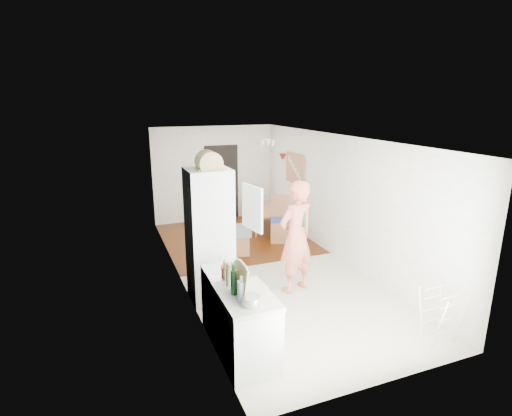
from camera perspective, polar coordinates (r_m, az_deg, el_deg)
room_shell at (r=7.40m, az=1.27°, el=0.32°), size 3.20×7.00×2.50m
floor at (r=7.81m, az=1.22°, el=-8.57°), size 3.20×7.00×0.01m
wood_floor_overlay at (r=9.43m, az=-3.11°, el=-4.29°), size 3.20×3.30×0.01m
sage_wall_panel at (r=4.92m, az=-6.88°, el=-0.27°), size 0.02×3.00×1.30m
tile_splashback at (r=4.67m, az=-4.80°, el=-10.28°), size 0.02×1.90×0.50m
doorway_recess at (r=10.72m, az=-4.91°, el=3.60°), size 0.90×0.04×2.00m
base_cabinet at (r=5.09m, az=-1.40°, el=-17.13°), size 0.60×0.90×0.86m
worktop at (r=4.86m, az=-1.44°, el=-12.55°), size 0.62×0.92×0.06m
range_cooker at (r=5.70m, az=-4.05°, el=-13.24°), size 0.60×0.60×0.88m
cooker_top at (r=5.50m, az=-4.14°, el=-9.03°), size 0.60×0.60×0.04m
fridge_housing at (r=6.35m, az=-6.66°, el=-3.98°), size 0.66×0.66×2.15m
fridge_door at (r=6.12m, az=-0.54°, el=0.02°), size 0.14×0.56×0.70m
fridge_interior at (r=6.30m, az=-4.07°, el=0.43°), size 0.02×0.52×0.66m
pinboard at (r=9.67m, az=5.63°, el=5.63°), size 0.03×0.90×0.70m
pinboard_frame at (r=9.67m, az=5.55°, el=5.62°), size 0.00×0.94×0.74m
wall_sconce at (r=10.20m, az=3.80°, el=7.31°), size 0.18×0.18×0.16m
person at (r=6.60m, az=5.78°, el=-2.73°), size 0.94×0.76×2.25m
dining_table at (r=10.05m, az=1.41°, el=-1.74°), size 0.93×1.35×0.43m
dining_chair at (r=9.07m, az=3.52°, el=-1.64°), size 0.58×0.58×1.05m
stool at (r=8.37m, az=-2.23°, el=-5.30°), size 0.39×0.39×0.44m
grey_drape at (r=8.27m, az=-2.22°, el=-3.25°), size 0.52×0.52×0.19m
drying_rack at (r=6.02m, az=24.88°, el=-13.82°), size 0.39×0.36×0.75m
bread_bin at (r=6.01m, az=-6.77°, el=6.46°), size 0.38×0.36×0.20m
red_casserole at (r=5.27m, az=-3.65°, el=-9.01°), size 0.29×0.29×0.15m
steel_pan at (r=4.60m, az=-0.71°, el=-13.09°), size 0.27×0.27×0.11m
held_bottle at (r=6.51m, az=6.86°, el=-1.62°), size 0.06×0.06×0.26m
bottle_a at (r=4.78m, az=-3.22°, el=-10.57°), size 0.08×0.08×0.31m
bottle_b at (r=4.99m, az=-2.93°, el=-9.64°), size 0.07×0.07×0.27m
bottle_c at (r=4.66m, az=-2.06°, el=-11.77°), size 0.12×0.12×0.24m
pepper_mill_front at (r=5.02m, az=-3.94°, el=-9.75°), size 0.08×0.08×0.24m
pepper_mill_back at (r=5.18m, az=-4.38°, el=-9.08°), size 0.07×0.07×0.21m
chopping_boards at (r=4.71m, az=-2.16°, el=-10.26°), size 0.12×0.31×0.42m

